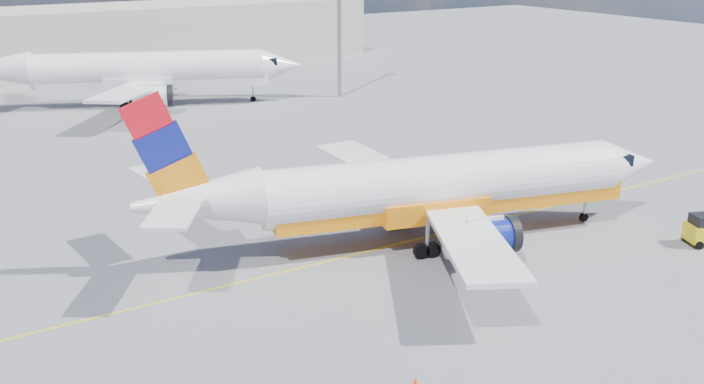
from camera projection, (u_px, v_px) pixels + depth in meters
ground at (425, 263)px, 42.31m from camera, size 240.00×240.00×0.00m
taxi_line at (393, 245)px, 44.72m from camera, size 70.00×0.15×0.01m
terminal_main at (114, 37)px, 103.96m from camera, size 70.00×14.00×8.00m
main_jet at (427, 188)px, 44.35m from camera, size 32.09×24.53×9.69m
second_jet at (138, 72)px, 80.42m from camera, size 34.60×26.11×10.62m
traffic_cone at (416, 383)px, 30.37m from camera, size 0.44×0.44×0.62m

